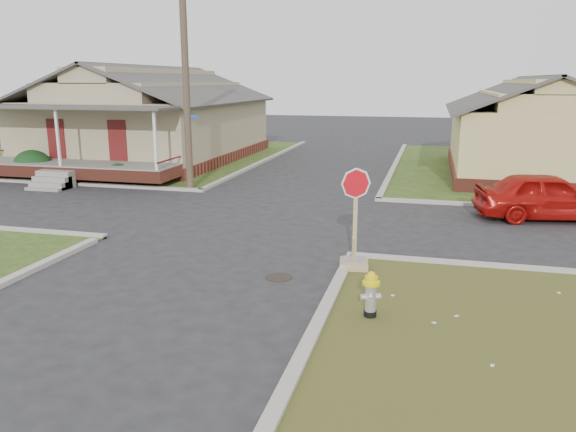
% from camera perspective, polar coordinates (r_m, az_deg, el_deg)
% --- Properties ---
extents(ground, '(120.00, 120.00, 0.00)m').
position_cam_1_polar(ground, '(14.18, -9.03, -4.77)').
color(ground, '#242426').
rests_on(ground, ground).
extents(verge_far_left, '(19.00, 19.00, 0.05)m').
position_cam_1_polar(verge_far_left, '(35.76, -16.87, 5.95)').
color(verge_far_left, '#274217').
rests_on(verge_far_left, ground).
extents(curbs, '(80.00, 40.00, 0.12)m').
position_cam_1_polar(curbs, '(18.68, -2.98, -0.12)').
color(curbs, '#ABA59A').
rests_on(curbs, ground).
extents(manhole, '(0.64, 0.64, 0.01)m').
position_cam_1_polar(manhole, '(13.03, -0.93, -6.24)').
color(manhole, black).
rests_on(manhole, ground).
extents(corner_house, '(10.10, 15.50, 5.30)m').
position_cam_1_polar(corner_house, '(32.93, -13.80, 9.48)').
color(corner_house, brown).
rests_on(corner_house, ground).
extents(side_house_yellow, '(7.60, 11.60, 4.70)m').
position_cam_1_polar(side_house_yellow, '(29.25, 23.56, 8.10)').
color(side_house_yellow, brown).
rests_on(side_house_yellow, ground).
extents(utility_pole, '(1.80, 0.28, 9.00)m').
position_cam_1_polar(utility_pole, '(23.31, -10.36, 13.97)').
color(utility_pole, '#49392A').
rests_on(utility_pole, ground).
extents(fire_hydrant, '(0.33, 0.33, 0.90)m').
position_cam_1_polar(fire_hydrant, '(10.80, 8.41, -7.63)').
color(fire_hydrant, black).
rests_on(fire_hydrant, ground).
extents(stop_sign, '(0.69, 0.67, 2.42)m').
position_cam_1_polar(stop_sign, '(13.48, 6.76, -3.10)').
color(stop_sign, tan).
rests_on(stop_sign, ground).
extents(red_sedan, '(4.80, 2.63, 1.55)m').
position_cam_1_polar(red_sedan, '(20.08, 24.88, 1.85)').
color(red_sedan, '#AF100C').
rests_on(red_sedan, ground).
extents(hedge_left, '(1.61, 1.32, 1.23)m').
position_cam_1_polar(hedge_left, '(28.35, -24.51, 4.75)').
color(hedge_left, black).
rests_on(hedge_left, verge_far_left).
extents(hedge_right, '(1.23, 1.01, 0.94)m').
position_cam_1_polar(hedge_right, '(25.59, -16.84, 4.24)').
color(hedge_right, black).
rests_on(hedge_right, verge_far_left).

